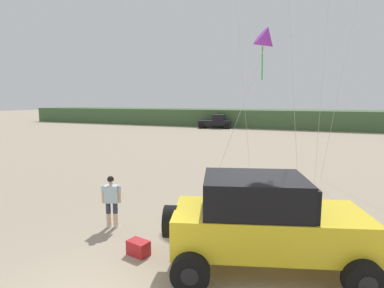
{
  "coord_description": "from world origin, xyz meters",
  "views": [
    {
      "loc": [
        3.98,
        -4.18,
        4.0
      ],
      "look_at": [
        0.61,
        4.15,
        2.72
      ],
      "focal_mm": 28.63,
      "sensor_mm": 36.0,
      "label": 1
    }
  ],
  "objects_px": {
    "distant_pickup": "(216,122)",
    "kite_purple_stunt": "(267,42)",
    "jeep": "(265,221)",
    "person_watching": "(111,199)",
    "cooler_box": "(138,248)"
  },
  "relations": [
    {
      "from": "distant_pickup",
      "to": "kite_purple_stunt",
      "type": "distance_m",
      "value": 32.33
    },
    {
      "from": "jeep",
      "to": "person_watching",
      "type": "xyz_separation_m",
      "value": [
        -4.87,
        0.67,
        -0.26
      ]
    },
    {
      "from": "cooler_box",
      "to": "person_watching",
      "type": "bearing_deg",
      "value": 157.67
    },
    {
      "from": "cooler_box",
      "to": "distant_pickup",
      "type": "bearing_deg",
      "value": 117.5
    },
    {
      "from": "jeep",
      "to": "kite_purple_stunt",
      "type": "xyz_separation_m",
      "value": [
        -1.0,
        5.79,
        5.12
      ]
    },
    {
      "from": "kite_purple_stunt",
      "to": "person_watching",
      "type": "bearing_deg",
      "value": -127.1
    },
    {
      "from": "cooler_box",
      "to": "distant_pickup",
      "type": "xyz_separation_m",
      "value": [
        -9.34,
        36.08,
        0.75
      ]
    },
    {
      "from": "kite_purple_stunt",
      "to": "distant_pickup",
      "type": "bearing_deg",
      "value": 111.13
    },
    {
      "from": "jeep",
      "to": "person_watching",
      "type": "relative_size",
      "value": 3.01
    },
    {
      "from": "cooler_box",
      "to": "kite_purple_stunt",
      "type": "relative_size",
      "value": 0.08
    },
    {
      "from": "person_watching",
      "to": "cooler_box",
      "type": "distance_m",
      "value": 2.24
    },
    {
      "from": "person_watching",
      "to": "cooler_box",
      "type": "relative_size",
      "value": 2.98
    },
    {
      "from": "cooler_box",
      "to": "jeep",
      "type": "bearing_deg",
      "value": 22.83
    },
    {
      "from": "kite_purple_stunt",
      "to": "jeep",
      "type": "bearing_deg",
      "value": -80.23
    },
    {
      "from": "jeep",
      "to": "distant_pickup",
      "type": "height_order",
      "value": "jeep"
    }
  ]
}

